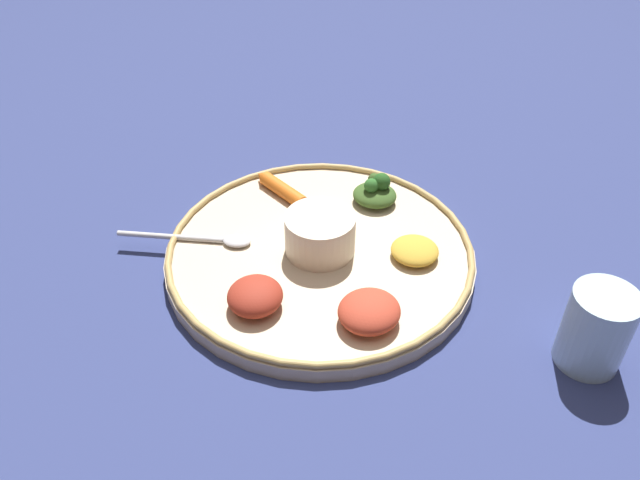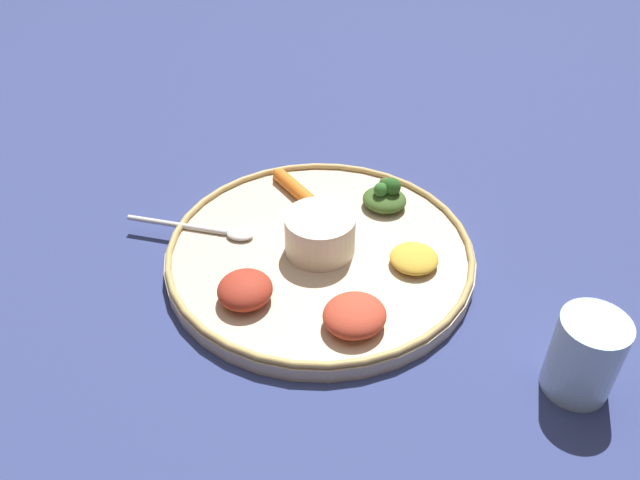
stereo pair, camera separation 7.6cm
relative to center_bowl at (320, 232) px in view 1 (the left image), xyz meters
The scene contains 11 objects.
ground_plane 0.04m from the center_bowl, ahead, with size 2.40×2.40×0.00m, color navy.
platter 0.04m from the center_bowl, ahead, with size 0.37×0.37×0.02m, color #C6B293.
platter_rim 0.02m from the center_bowl, ahead, with size 0.37×0.37×0.01m, color tan.
center_bowl is the anchor object (origin of this frame).
spoon 0.14m from the center_bowl, 141.04° to the left, with size 0.14×0.12×0.01m.
greens_pile 0.12m from the center_bowl, 21.08° to the left, with size 0.08×0.08×0.04m.
carrot_near_spoon 0.13m from the center_bowl, 81.93° to the left, with size 0.03×0.10×0.02m.
mound_lentil_yellow 0.11m from the center_bowl, 38.96° to the right, with size 0.06×0.06×0.02m, color gold.
mound_berbere_red 0.13m from the center_bowl, 98.96° to the right, with size 0.07×0.06×0.03m, color #B73D28.
mound_beet 0.12m from the center_bowl, 158.96° to the right, with size 0.06×0.06×0.03m, color maroon.
drinking_glass 0.31m from the center_bowl, 61.98° to the right, with size 0.07×0.07×0.09m.
Camera 1 is at (-0.32, -0.50, 0.52)m, focal length 36.02 mm.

